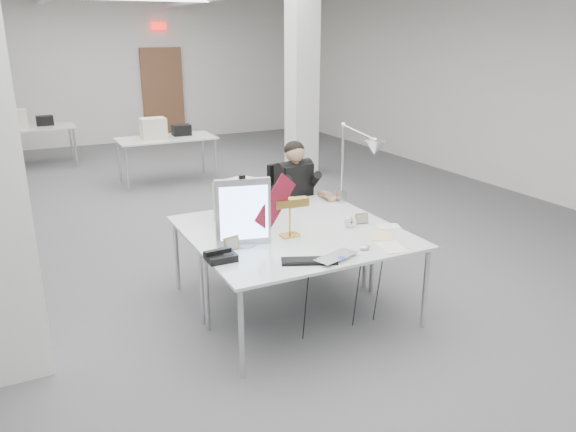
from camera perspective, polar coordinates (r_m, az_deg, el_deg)
name	(u,v)px	position (r m, az deg, el deg)	size (l,w,h in m)	color
room_shell	(211,98)	(6.77, -7.84, 11.75)	(10.04, 14.04, 3.24)	#4D4D50
desk_main	(317,248)	(4.63, 2.99, -3.29)	(1.80, 0.90, 0.03)	silver
desk_second	(271,218)	(5.38, -1.72, -0.15)	(1.80, 0.90, 0.03)	silver
bg_desk_a	(166,138)	(9.68, -12.29, 7.71)	(1.60, 0.80, 0.03)	silver
bg_desk_b	(28,128)	(11.57, -24.86, 8.12)	(1.60, 0.80, 0.03)	silver
office_chair	(293,211)	(6.19, 0.47, 0.54)	(0.55, 0.55, 1.12)	black
seated_person	(295,182)	(6.05, 0.70, 3.50)	(0.50, 0.62, 0.93)	black
monitor	(243,212)	(4.59, -4.60, 0.38)	(0.45, 0.05, 0.56)	#ADADB2
pennant	(275,202)	(4.65, -1.28, 1.39)	(0.46, 0.01, 0.19)	maroon
keyboard	(309,261)	(4.32, 2.18, -4.58)	(0.43, 0.14, 0.02)	black
laptop	(342,259)	(4.35, 5.48, -4.41)	(0.37, 0.24, 0.03)	#B2B2B7
mouse	(365,247)	(4.60, 7.80, -3.18)	(0.09, 0.06, 0.04)	silver
bankers_lamp	(290,215)	(4.79, 0.19, 0.06)	(0.34, 0.13, 0.38)	gold
desk_phone	(221,257)	(4.38, -6.86, -4.12)	(0.22, 0.20, 0.06)	black
picture_frame_left	(232,243)	(4.56, -5.76, -2.79)	(0.14, 0.01, 0.11)	olive
picture_frame_right	(362,218)	(5.20, 7.50, -0.25)	(0.13, 0.01, 0.10)	#A67247
desk_clock	(351,222)	(5.08, 6.37, -0.63)	(0.11, 0.11, 0.03)	#BCBBC0
paper_stack_a	(391,247)	(4.68, 10.44, -3.12)	(0.19, 0.28, 0.01)	silver
paper_stack_b	(382,236)	(4.90, 9.53, -2.07)	(0.17, 0.23, 0.01)	#D6BB80
paper_stack_c	(388,226)	(5.17, 10.12, -1.05)	(0.21, 0.15, 0.01)	silver
beige_monitor	(242,201)	(5.24, -4.68, 1.53)	(0.39, 0.37, 0.37)	beige
architect_lamp	(356,169)	(5.55, 6.89, 4.79)	(0.22, 0.63, 0.82)	#B3B3B7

